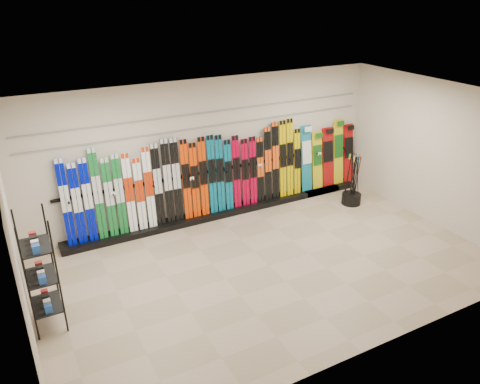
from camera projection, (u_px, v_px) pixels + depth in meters
floor at (269, 266)px, 8.55m from camera, size 8.00×8.00×0.00m
back_wall at (210, 149)px, 9.95m from camera, size 8.00×0.00×8.00m
left_wall at (15, 248)px, 6.22m from camera, size 0.00×5.00×5.00m
right_wall at (436, 154)px, 9.66m from camera, size 0.00×5.00×5.00m
ceiling at (274, 104)px, 7.33m from camera, size 8.00×8.00×0.00m
ski_rack_base at (225, 211)px, 10.46m from camera, size 8.00×0.40×0.12m
skis at (195, 179)px, 9.82m from camera, size 5.37×0.19×1.83m
snowboards at (328, 156)px, 11.42m from camera, size 1.56×0.24×1.59m
accessory_rack at (41, 272)px, 6.73m from camera, size 0.40×0.60×1.84m
pole_bin at (351, 199)px, 10.92m from camera, size 0.45×0.45×0.25m
ski_poles at (353, 179)px, 10.73m from camera, size 0.33×0.30×1.18m
slatwall_rail_0 at (210, 126)px, 9.73m from camera, size 7.60×0.02×0.03m
slatwall_rail_1 at (209, 112)px, 9.61m from camera, size 7.60×0.02×0.03m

